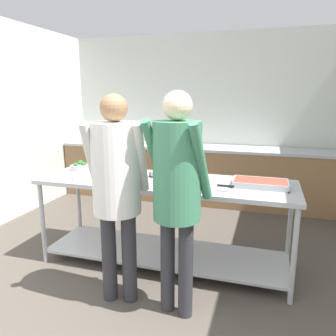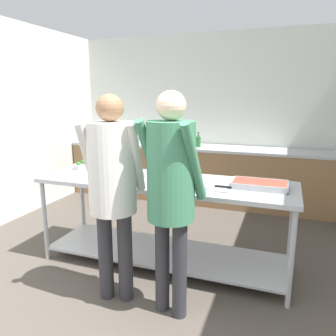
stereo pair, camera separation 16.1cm
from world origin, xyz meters
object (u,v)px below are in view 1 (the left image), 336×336
(broccoli_bowl, at_px, (80,167))
(plate_stack, at_px, (87,177))
(serving_tray_roast, at_px, (172,173))
(guest_serving_left, at_px, (177,182))
(water_bottle, at_px, (192,140))
(guest_serving_right, at_px, (116,179))
(serving_tray_greens, at_px, (120,178))
(serving_tray_vegetables, at_px, (260,184))
(sauce_pan, at_px, (204,186))

(broccoli_bowl, bearing_deg, plate_stack, -48.92)
(serving_tray_roast, relative_size, guest_serving_left, 0.22)
(serving_tray_roast, bearing_deg, water_bottle, 96.57)
(serving_tray_roast, distance_m, guest_serving_right, 0.91)
(plate_stack, xyz_separation_m, water_bottle, (0.56, 2.19, 0.10))
(guest_serving_left, bearing_deg, plate_stack, 153.04)
(serving_tray_greens, distance_m, guest_serving_left, 0.92)
(serving_tray_vegetables, relative_size, water_bottle, 2.15)
(serving_tray_roast, bearing_deg, guest_serving_left, -71.19)
(serving_tray_vegetables, bearing_deg, plate_stack, -172.86)
(broccoli_bowl, xyz_separation_m, serving_tray_greens, (0.63, -0.31, -0.01))
(broccoli_bowl, height_order, serving_tray_greens, broccoli_bowl)
(sauce_pan, xyz_separation_m, serving_tray_vegetables, (0.46, 0.26, -0.01))
(serving_tray_greens, relative_size, serving_tray_vegetables, 0.77)
(plate_stack, relative_size, serving_tray_roast, 0.72)
(plate_stack, bearing_deg, guest_serving_left, -26.96)
(plate_stack, height_order, water_bottle, water_bottle)
(sauce_pan, height_order, guest_serving_right, guest_serving_right)
(water_bottle, bearing_deg, serving_tray_roast, -83.43)
(guest_serving_left, height_order, water_bottle, guest_serving_left)
(serving_tray_greens, bearing_deg, plate_stack, -179.17)
(serving_tray_roast, distance_m, sauce_pan, 0.59)
(serving_tray_roast, xyz_separation_m, serving_tray_vegetables, (0.88, -0.15, 0.00))
(broccoli_bowl, xyz_separation_m, guest_serving_left, (1.35, -0.86, 0.15))
(water_bottle, bearing_deg, sauce_pan, -74.42)
(serving_tray_greens, bearing_deg, sauce_pan, -4.29)
(guest_serving_right, height_order, water_bottle, guest_serving_right)
(broccoli_bowl, xyz_separation_m, guest_serving_right, (0.85, -0.83, 0.13))
(plate_stack, relative_size, water_bottle, 1.20)
(serving_tray_roast, relative_size, guest_serving_right, 0.22)
(sauce_pan, bearing_deg, guest_serving_right, -142.32)
(serving_tray_greens, xyz_separation_m, guest_serving_left, (0.72, -0.55, 0.16))
(serving_tray_greens, xyz_separation_m, sauce_pan, (0.83, -0.06, 0.01))
(water_bottle, bearing_deg, broccoli_bowl, -113.73)
(plate_stack, distance_m, serving_tray_vegetables, 1.66)
(broccoli_bowl, relative_size, guest_serving_left, 0.12)
(sauce_pan, bearing_deg, serving_tray_vegetables, 29.53)
(serving_tray_roast, bearing_deg, plate_stack, -155.00)
(sauce_pan, distance_m, guest_serving_left, 0.52)
(plate_stack, height_order, guest_serving_right, guest_serving_right)
(plate_stack, distance_m, serving_tray_roast, 0.85)
(plate_stack, distance_m, guest_serving_right, 0.79)
(sauce_pan, relative_size, water_bottle, 1.67)
(serving_tray_vegetables, height_order, guest_serving_left, guest_serving_left)
(serving_tray_vegetables, bearing_deg, guest_serving_right, -145.67)
(sauce_pan, relative_size, serving_tray_vegetables, 0.78)
(plate_stack, relative_size, sauce_pan, 0.72)
(broccoli_bowl, xyz_separation_m, serving_tray_vegetables, (1.92, -0.10, -0.01))
(sauce_pan, height_order, serving_tray_vegetables, sauce_pan)
(plate_stack, height_order, guest_serving_left, guest_serving_left)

